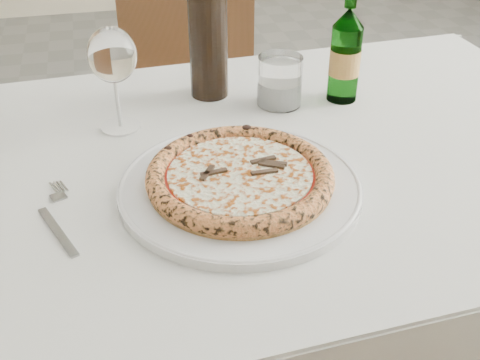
{
  "coord_description": "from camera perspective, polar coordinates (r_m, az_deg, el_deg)",
  "views": [
    {
      "loc": [
        -0.4,
        -1.08,
        1.26
      ],
      "look_at": [
        -0.22,
        -0.36,
        0.78
      ],
      "focal_mm": 45.0,
      "sensor_mm": 36.0,
      "label": 1
    }
  ],
  "objects": [
    {
      "name": "floor",
      "position": [
        1.72,
        4.58,
        -14.68
      ],
      "size": [
        5.0,
        6.0,
        0.02
      ],
      "primitive_type": "cube",
      "color": "slate",
      "rests_on": "ground"
    },
    {
      "name": "dining_table",
      "position": [
        1.03,
        -1.3,
        -2.29
      ],
      "size": [
        1.42,
        0.88,
        0.76
      ],
      "color": "brown",
      "rests_on": "floor"
    },
    {
      "name": "chair_far",
      "position": [
        1.75,
        -5.05,
        8.47
      ],
      "size": [
        0.46,
        0.47,
        0.93
      ],
      "color": "brown",
      "rests_on": "floor"
    },
    {
      "name": "plate",
      "position": [
        0.89,
        0.0,
        -0.6
      ],
      "size": [
        0.36,
        0.36,
        0.02
      ],
      "color": "silver",
      "rests_on": "dining_table"
    },
    {
      "name": "pizza",
      "position": [
        0.88,
        -0.0,
        0.34
      ],
      "size": [
        0.28,
        0.28,
        0.03
      ],
      "color": "#C58244",
      "rests_on": "plate"
    },
    {
      "name": "fork",
      "position": [
        0.87,
        -16.88,
        -3.59
      ],
      "size": [
        0.06,
        0.17,
        0.0
      ],
      "color": "#999999",
      "rests_on": "dining_table"
    },
    {
      "name": "wine_glass",
      "position": [
        1.03,
        -12.02,
        11.29
      ],
      "size": [
        0.08,
        0.08,
        0.18
      ],
      "color": "white",
      "rests_on": "dining_table"
    },
    {
      "name": "tumbler",
      "position": [
        1.14,
        3.78,
        9.06
      ],
      "size": [
        0.08,
        0.08,
        0.09
      ],
      "color": "white",
      "rests_on": "dining_table"
    },
    {
      "name": "beer_bottle",
      "position": [
        1.15,
        9.96,
        11.6
      ],
      "size": [
        0.06,
        0.06,
        0.22
      ],
      "color": "#418D3E",
      "rests_on": "dining_table"
    },
    {
      "name": "wine_bottle",
      "position": [
        1.14,
        -3.06,
        13.91
      ],
      "size": [
        0.07,
        0.07,
        0.3
      ],
      "color": "black",
      "rests_on": "dining_table"
    }
  ]
}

